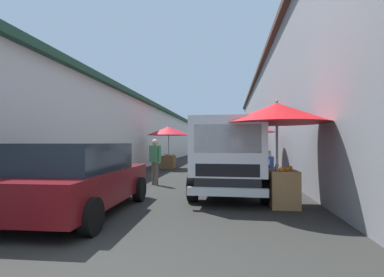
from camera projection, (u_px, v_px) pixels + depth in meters
The scene contains 12 objects.
ground at pixel (204, 169), 15.76m from camera, with size 90.00×90.00×0.00m, color #282826.
building_left_whitewash at pixel (101, 134), 18.96m from camera, with size 49.80×7.50×4.08m.
building_right_concrete at pixel (324, 111), 17.10m from camera, with size 49.80×7.50×6.68m.
fruit_stall_far_left at pixel (246, 132), 11.70m from camera, with size 2.40×2.40×2.43m.
fruit_stall_near_right at pixel (241, 137), 15.92m from camera, with size 2.24×2.24×2.37m.
fruit_stall_mid_lane at pixel (278, 123), 6.48m from camera, with size 2.36×2.36×2.45m.
fruit_stall_near_left at pixel (169, 135), 16.13m from camera, with size 2.43×2.43×2.47m.
hatchback_car at pixel (80, 178), 5.87m from camera, with size 3.96×2.01×1.45m.
delivery_truck at pixel (229, 159), 7.64m from camera, with size 4.96×2.07×2.08m.
vendor_by_crates at pixel (260, 152), 14.88m from camera, with size 0.58×0.41×1.65m.
vendor_in_shade at pixel (155, 159), 9.88m from camera, with size 0.45×0.50×1.59m.
parked_scooter at pixel (267, 171), 10.10m from camera, with size 1.66×0.60×1.14m.
Camera 1 is at (-2.23, -1.47, 1.46)m, focal length 26.66 mm.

